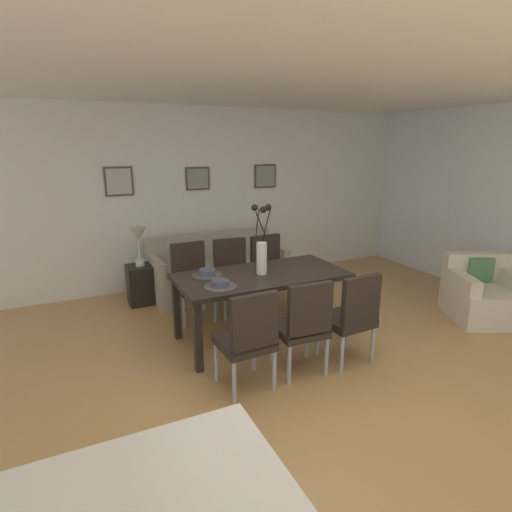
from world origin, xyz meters
TOP-DOWN VIEW (x-y plane):
  - ground_plane at (0.00, 0.00)m, footprint 9.00×9.00m
  - back_wall_panel at (0.00, 3.25)m, footprint 9.00×0.10m
  - ceiling_panel at (0.00, 0.40)m, footprint 9.00×7.20m
  - dining_table at (0.06, 1.06)m, footprint 1.80×0.88m
  - dining_chair_near_left at (-0.48, 0.20)m, footprint 0.46×0.46m
  - dining_chair_near_right at (-0.45, 1.94)m, footprint 0.46×0.46m
  - dining_chair_far_left at (0.08, 0.23)m, footprint 0.47×0.47m
  - dining_chair_far_right at (0.08, 1.92)m, footprint 0.47×0.47m
  - dining_chair_mid_left at (0.60, 0.20)m, footprint 0.46×0.46m
  - dining_chair_mid_right at (0.60, 1.90)m, footprint 0.46×0.46m
  - centerpiece_vase at (0.06, 1.06)m, footprint 0.21×0.23m
  - placemat_near_left at (-0.48, 0.86)m, footprint 0.32×0.32m
  - bowl_near_left at (-0.48, 0.86)m, footprint 0.17×0.17m
  - placemat_near_right at (-0.48, 1.26)m, footprint 0.32×0.32m
  - bowl_near_right at (-0.48, 1.26)m, footprint 0.17×0.17m
  - sofa at (0.16, 2.70)m, footprint 1.89×0.84m
  - side_table at (-0.93, 2.68)m, footprint 0.36×0.36m
  - table_lamp at (-0.93, 2.68)m, footprint 0.22×0.22m
  - armchair at (2.77, 0.38)m, footprint 1.07×1.07m
  - framed_picture_left at (-1.04, 3.18)m, footprint 0.37×0.03m
  - framed_picture_center at (0.06, 3.18)m, footprint 0.36×0.03m
  - framed_picture_right at (1.17, 3.18)m, footprint 0.37×0.03m

SIDE VIEW (x-z plane):
  - ground_plane at x=0.00m, z-range 0.00..0.00m
  - side_table at x=-0.93m, z-range 0.00..0.52m
  - sofa at x=0.16m, z-range -0.12..0.68m
  - armchair at x=2.77m, z-range -0.09..0.66m
  - dining_chair_near_left at x=-0.48m, z-range 0.05..0.97m
  - dining_chair_near_right at x=-0.45m, z-range 0.05..0.97m
  - dining_chair_far_left at x=0.08m, z-range 0.05..0.97m
  - dining_chair_far_right at x=0.08m, z-range 0.05..0.97m
  - dining_chair_mid_left at x=0.60m, z-range 0.05..0.97m
  - dining_chair_mid_right at x=0.60m, z-range 0.05..0.97m
  - dining_table at x=0.06m, z-range 0.29..1.03m
  - placemat_near_left at x=-0.48m, z-range 0.74..0.75m
  - placemat_near_right at x=-0.48m, z-range 0.74..0.75m
  - bowl_near_left at x=-0.48m, z-range 0.75..0.81m
  - bowl_near_right at x=-0.48m, z-range 0.75..0.81m
  - table_lamp at x=-0.93m, z-range 0.64..1.15m
  - centerpiece_vase at x=0.06m, z-range 0.66..1.39m
  - back_wall_panel at x=0.00m, z-range 0.00..2.60m
  - framed_picture_left at x=-1.04m, z-range 1.39..1.78m
  - framed_picture_center at x=0.06m, z-range 1.42..1.75m
  - framed_picture_right at x=1.17m, z-range 1.40..1.77m
  - ceiling_panel at x=0.00m, z-range 2.60..2.68m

